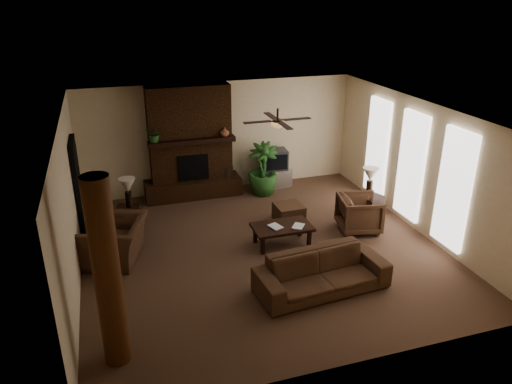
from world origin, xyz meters
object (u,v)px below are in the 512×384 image
object	(u,v)px
sofa	(322,267)
coffee_table	(282,228)
tv_stand	(274,178)
lamp_left	(128,187)
armchair_right	(360,212)
lamp_right	(370,176)
ottoman	(289,213)
floor_vase	(227,176)
side_table_right	(369,207)
floor_plant	(263,180)
log_column	(107,275)
armchair_left	(114,234)
side_table_left	(129,219)

from	to	relation	value
sofa	coffee_table	bearing A→B (deg)	87.88
tv_stand	lamp_left	size ratio (longest dim) A/B	1.31
armchair_right	lamp_right	bearing A→B (deg)	-32.07
lamp_right	tv_stand	bearing A→B (deg)	120.47
ottoman	coffee_table	bearing A→B (deg)	-118.25
floor_vase	sofa	bearing A→B (deg)	-84.47
side_table_right	lamp_left	bearing A→B (deg)	168.91
floor_plant	lamp_left	bearing A→B (deg)	-162.29
log_column	lamp_left	xyz separation A→B (m)	(0.50, 4.09, -0.40)
coffee_table	floor_plant	distance (m)	2.75
coffee_table	lamp_right	world-z (taller)	lamp_right
ottoman	lamp_right	bearing A→B (deg)	-10.37
armchair_left	side_table_left	world-z (taller)	armchair_left
coffee_table	armchair_left	bearing A→B (deg)	172.72
armchair_left	armchair_right	bearing A→B (deg)	105.70
sofa	lamp_right	size ratio (longest dim) A/B	3.57
log_column	side_table_right	bearing A→B (deg)	28.06
sofa	lamp_left	world-z (taller)	lamp_left
log_column	floor_plant	world-z (taller)	log_column
ottoman	floor_plant	bearing A→B (deg)	91.88
armchair_left	armchair_right	size ratio (longest dim) A/B	1.41
log_column	sofa	size ratio (longest dim) A/B	1.21
side_table_left	side_table_right	distance (m)	5.40
armchair_left	ottoman	distance (m)	3.87
armchair_left	lamp_right	bearing A→B (deg)	111.60
armchair_left	side_table_right	bearing A→B (deg)	111.01
side_table_left	side_table_right	size ratio (longest dim) A/B	1.00
tv_stand	lamp_left	bearing A→B (deg)	-166.56
armchair_right	side_table_right	distance (m)	0.73
armchair_left	side_table_left	xyz separation A→B (m)	(0.32, 1.17, -0.26)
armchair_left	coffee_table	distance (m)	3.31
log_column	armchair_left	bearing A→B (deg)	87.54
sofa	floor_plant	size ratio (longest dim) A/B	1.74
floor_vase	floor_plant	bearing A→B (deg)	-23.99
tv_stand	side_table_left	size ratio (longest dim) A/B	1.55
ottoman	lamp_left	size ratio (longest dim) A/B	0.92
tv_stand	lamp_right	xyz separation A→B (m)	(1.43, -2.43, 0.75)
sofa	armchair_right	size ratio (longest dim) A/B	2.65
ottoman	sofa	bearing A→B (deg)	-99.15
sofa	tv_stand	world-z (taller)	sofa
armchair_left	floor_plant	size ratio (longest dim) A/B	0.92
armchair_right	floor_vase	bearing A→B (deg)	47.73
lamp_left	ottoman	bearing A→B (deg)	-10.56
side_table_left	tv_stand	bearing A→B (deg)	21.11
side_table_right	armchair_right	bearing A→B (deg)	-136.63
sofa	side_table_left	world-z (taller)	sofa
floor_plant	side_table_right	bearing A→B (deg)	-48.42
log_column	floor_plant	bearing A→B (deg)	53.14
log_column	armchair_right	world-z (taller)	log_column
log_column	coffee_table	world-z (taller)	log_column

